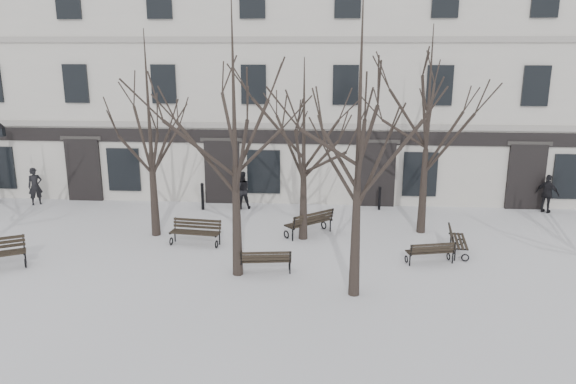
# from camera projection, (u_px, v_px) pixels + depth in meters

# --- Properties ---
(ground) EXTENTS (100.00, 100.00, 0.00)m
(ground) POSITION_uv_depth(u_px,v_px,m) (286.00, 272.00, 18.05)
(ground) COLOR silver
(ground) RESTS_ON ground
(building) EXTENTS (40.40, 10.20, 11.40)m
(building) POSITION_uv_depth(u_px,v_px,m) (304.00, 76.00, 29.14)
(building) COLOR #B4AEA6
(building) RESTS_ON ground
(tree_1) EXTENTS (5.84, 5.84, 8.34)m
(tree_1) POSITION_uv_depth(u_px,v_px,m) (234.00, 110.00, 16.56)
(tree_1) COLOR black
(tree_1) RESTS_ON ground
(tree_2) EXTENTS (5.83, 5.83, 8.32)m
(tree_2) POSITION_uv_depth(u_px,v_px,m) (359.00, 117.00, 15.13)
(tree_2) COLOR black
(tree_2) RESTS_ON ground
(tree_4) EXTENTS (5.36, 5.36, 7.65)m
(tree_4) POSITION_uv_depth(u_px,v_px,m) (149.00, 110.00, 20.36)
(tree_4) COLOR black
(tree_4) RESTS_ON ground
(tree_5) EXTENTS (4.68, 4.68, 6.68)m
(tree_5) POSITION_uv_depth(u_px,v_px,m) (304.00, 129.00, 20.11)
(tree_5) COLOR black
(tree_5) RESTS_ON ground
(tree_6) EXTENTS (5.47, 5.47, 7.81)m
(tree_6) POSITION_uv_depth(u_px,v_px,m) (429.00, 106.00, 20.65)
(tree_6) COLOR black
(tree_6) RESTS_ON ground
(bench_1) EXTENTS (1.69, 0.79, 0.82)m
(bench_1) POSITION_uv_depth(u_px,v_px,m) (266.00, 260.00, 17.87)
(bench_1) COLOR black
(bench_1) RESTS_ON ground
(bench_2) EXTENTS (1.66, 0.91, 0.80)m
(bench_2) POSITION_uv_depth(u_px,v_px,m) (431.00, 251.00, 18.65)
(bench_2) COLOR black
(bench_2) RESTS_ON ground
(bench_3) EXTENTS (1.88, 0.88, 0.92)m
(bench_3) POSITION_uv_depth(u_px,v_px,m) (196.00, 231.00, 20.45)
(bench_3) COLOR black
(bench_3) RESTS_ON ground
(bench_4) EXTENTS (1.91, 1.79, 0.98)m
(bench_4) POSITION_uv_depth(u_px,v_px,m) (310.00, 222.00, 21.39)
(bench_4) COLOR black
(bench_4) RESTS_ON ground
(bench_5) EXTENTS (0.81, 1.75, 0.85)m
(bench_5) POSITION_uv_depth(u_px,v_px,m) (457.00, 240.00, 19.63)
(bench_5) COLOR black
(bench_5) RESTS_ON ground
(bollard_a) EXTENTS (0.16, 0.16, 1.22)m
(bollard_a) POSITION_uv_depth(u_px,v_px,m) (202.00, 195.00, 24.72)
(bollard_a) COLOR black
(bollard_a) RESTS_ON ground
(bollard_b) EXTENTS (0.14, 0.14, 1.06)m
(bollard_b) POSITION_uv_depth(u_px,v_px,m) (380.00, 197.00, 24.71)
(bollard_b) COLOR black
(bollard_b) RESTS_ON ground
(pedestrian_a) EXTENTS (0.74, 0.71, 1.71)m
(pedestrian_a) POSITION_uv_depth(u_px,v_px,m) (37.00, 204.00, 25.69)
(pedestrian_a) COLOR black
(pedestrian_a) RESTS_ON ground
(pedestrian_b) EXTENTS (0.97, 0.85, 1.69)m
(pedestrian_b) POSITION_uv_depth(u_px,v_px,m) (242.00, 208.00, 25.06)
(pedestrian_b) COLOR black
(pedestrian_b) RESTS_ON ground
(pedestrian_c) EXTENTS (1.01, 0.97, 1.68)m
(pedestrian_c) POSITION_uv_depth(u_px,v_px,m) (545.00, 212.00, 24.44)
(pedestrian_c) COLOR black
(pedestrian_c) RESTS_ON ground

